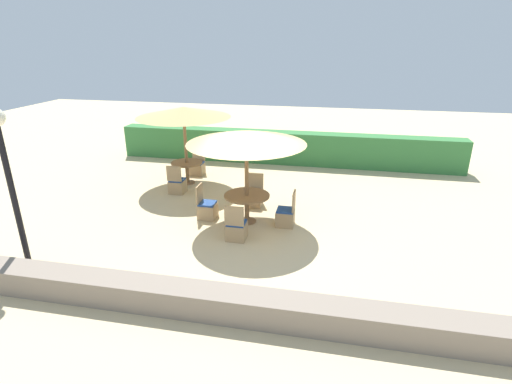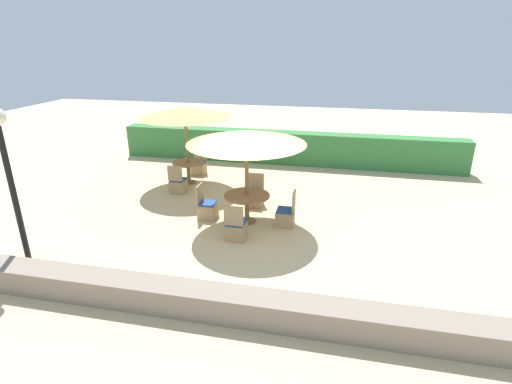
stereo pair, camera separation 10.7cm
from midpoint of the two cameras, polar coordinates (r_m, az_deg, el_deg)
ground_plane at (r=9.90m, az=-1.01°, el=-6.09°), size 40.00×40.00×0.00m
hedge_row at (r=15.45m, az=3.99°, el=6.35°), size 13.00×0.70×1.21m
stone_border at (r=7.21m, az=-6.56°, el=-15.40°), size 10.00×0.56×0.50m
lamp_post at (r=9.24m, az=-32.57°, el=4.14°), size 0.36×0.36×3.32m
parasol_back_left at (r=12.98m, az=-10.57°, el=11.13°), size 2.98×2.98×2.53m
round_table_back_left at (r=13.40m, az=-10.06°, el=3.56°), size 1.03×1.03×0.72m
patio_chair_back_left_north at (r=14.32m, az=-8.58°, el=3.53°), size 0.46×0.46×0.93m
patio_chair_back_left_south at (r=12.67m, az=-11.42°, el=1.00°), size 0.46×0.46×0.93m
parasol_center at (r=9.83m, az=-1.71°, el=7.79°), size 2.97×2.97×2.43m
round_table_center at (r=10.33m, az=-1.61°, el=-1.14°), size 1.18×1.18×0.76m
patio_chair_center_south at (r=9.59m, az=-3.14°, el=-5.33°), size 0.46×0.46×0.93m
patio_chair_center_east at (r=10.30m, az=3.99°, el=-3.42°), size 0.46×0.46×0.93m
patio_chair_center_west at (r=10.77m, az=-7.30°, el=-2.41°), size 0.46×0.46×0.93m
patio_chair_center_north at (r=11.47m, az=-0.53°, el=-0.73°), size 0.46×0.46×0.93m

